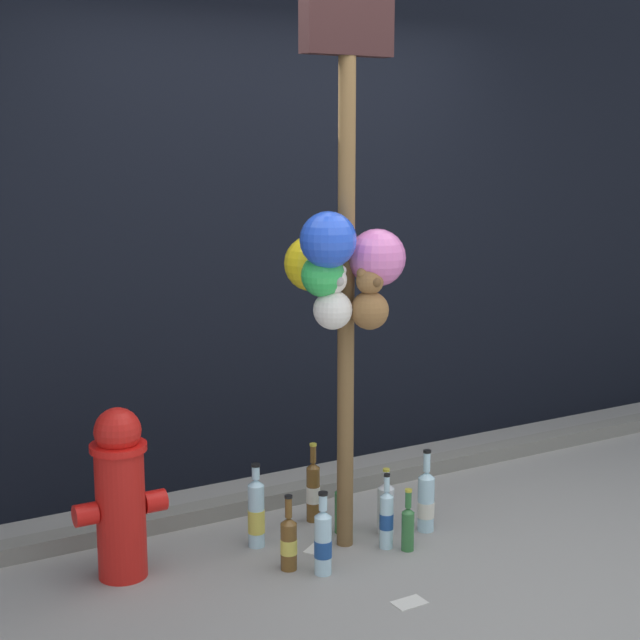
{
  "coord_description": "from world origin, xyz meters",
  "views": [
    {
      "loc": [
        -2.43,
        -3.14,
        1.88
      ],
      "look_at": [
        -0.36,
        0.48,
        1.07
      ],
      "focal_mm": 54.77,
      "sensor_mm": 36.0,
      "label": 1
    }
  ],
  "objects_px": {
    "bottle_0": "(386,518)",
    "bottle_5": "(313,490)",
    "fire_hydrant": "(120,492)",
    "bottle_7": "(426,501)",
    "memorial_post": "(342,235)",
    "bottle_1": "(289,542)",
    "bottle_8": "(408,526)",
    "bottle_2": "(323,541)",
    "bottle_3": "(256,513)",
    "bottle_6": "(386,506)",
    "bottle_4": "(343,507)"
  },
  "relations": [
    {
      "from": "bottle_0",
      "to": "bottle_7",
      "type": "bearing_deg",
      "value": 14.46
    },
    {
      "from": "memorial_post",
      "to": "bottle_4",
      "type": "bearing_deg",
      "value": 56.1
    },
    {
      "from": "bottle_1",
      "to": "bottle_5",
      "type": "xyz_separation_m",
      "value": [
        0.36,
        0.42,
        0.03
      ]
    },
    {
      "from": "bottle_2",
      "to": "bottle_6",
      "type": "xyz_separation_m",
      "value": [
        0.48,
        0.23,
        -0.02
      ]
    },
    {
      "from": "fire_hydrant",
      "to": "bottle_4",
      "type": "bearing_deg",
      "value": -3.74
    },
    {
      "from": "bottle_6",
      "to": "bottle_3",
      "type": "bearing_deg",
      "value": 164.11
    },
    {
      "from": "bottle_3",
      "to": "fire_hydrant",
      "type": "bearing_deg",
      "value": 179.16
    },
    {
      "from": "bottle_4",
      "to": "bottle_7",
      "type": "distance_m",
      "value": 0.4
    },
    {
      "from": "bottle_6",
      "to": "bottle_8",
      "type": "height_order",
      "value": "bottle_6"
    },
    {
      "from": "fire_hydrant",
      "to": "bottle_8",
      "type": "bearing_deg",
      "value": -17.91
    },
    {
      "from": "bottle_5",
      "to": "bottle_6",
      "type": "height_order",
      "value": "bottle_5"
    },
    {
      "from": "fire_hydrant",
      "to": "bottle_0",
      "type": "xyz_separation_m",
      "value": [
        1.14,
        -0.32,
        -0.24
      ]
    },
    {
      "from": "bottle_8",
      "to": "memorial_post",
      "type": "bearing_deg",
      "value": 143.74
    },
    {
      "from": "memorial_post",
      "to": "bottle_7",
      "type": "bearing_deg",
      "value": -4.85
    },
    {
      "from": "bottle_0",
      "to": "bottle_2",
      "type": "distance_m",
      "value": 0.4
    },
    {
      "from": "bottle_4",
      "to": "bottle_8",
      "type": "height_order",
      "value": "bottle_4"
    },
    {
      "from": "bottle_1",
      "to": "bottle_7",
      "type": "xyz_separation_m",
      "value": [
        0.77,
        0.05,
        0.02
      ]
    },
    {
      "from": "memorial_post",
      "to": "bottle_8",
      "type": "height_order",
      "value": "memorial_post"
    },
    {
      "from": "bottle_5",
      "to": "bottle_7",
      "type": "xyz_separation_m",
      "value": [
        0.41,
        -0.37,
        -0.01
      ]
    },
    {
      "from": "bottle_2",
      "to": "bottle_3",
      "type": "xyz_separation_m",
      "value": [
        -0.12,
        0.4,
        0.01
      ]
    },
    {
      "from": "fire_hydrant",
      "to": "bottle_2",
      "type": "relative_size",
      "value": 2.02
    },
    {
      "from": "bottle_3",
      "to": "bottle_8",
      "type": "relative_size",
      "value": 1.36
    },
    {
      "from": "bottle_0",
      "to": "bottle_4",
      "type": "bearing_deg",
      "value": 108.05
    },
    {
      "from": "bottle_6",
      "to": "bottle_7",
      "type": "bearing_deg",
      "value": -20.67
    },
    {
      "from": "bottle_7",
      "to": "fire_hydrant",
      "type": "bearing_deg",
      "value": 170.02
    },
    {
      "from": "memorial_post",
      "to": "bottle_3",
      "type": "xyz_separation_m",
      "value": [
        -0.33,
        0.2,
        -1.28
      ]
    },
    {
      "from": "fire_hydrant",
      "to": "bottle_3",
      "type": "bearing_deg",
      "value": -0.84
    },
    {
      "from": "memorial_post",
      "to": "fire_hydrant",
      "type": "xyz_separation_m",
      "value": [
        -0.96,
        0.21,
        -1.06
      ]
    },
    {
      "from": "bottle_1",
      "to": "bottle_4",
      "type": "xyz_separation_m",
      "value": [
        0.41,
        0.23,
        0.0
      ]
    },
    {
      "from": "bottle_3",
      "to": "bottle_7",
      "type": "height_order",
      "value": "bottle_7"
    },
    {
      "from": "fire_hydrant",
      "to": "bottle_2",
      "type": "bearing_deg",
      "value": -28.42
    },
    {
      "from": "fire_hydrant",
      "to": "bottle_8",
      "type": "relative_size",
      "value": 2.55
    },
    {
      "from": "memorial_post",
      "to": "bottle_2",
      "type": "bearing_deg",
      "value": -136.58
    },
    {
      "from": "bottle_0",
      "to": "bottle_5",
      "type": "height_order",
      "value": "bottle_5"
    },
    {
      "from": "fire_hydrant",
      "to": "bottle_1",
      "type": "xyz_separation_m",
      "value": [
        0.65,
        -0.3,
        -0.25
      ]
    },
    {
      "from": "memorial_post",
      "to": "bottle_0",
      "type": "xyz_separation_m",
      "value": [
        0.18,
        -0.11,
        -1.3
      ]
    },
    {
      "from": "bottle_5",
      "to": "bottle_7",
      "type": "height_order",
      "value": "bottle_7"
    },
    {
      "from": "bottle_1",
      "to": "bottle_3",
      "type": "distance_m",
      "value": 0.29
    },
    {
      "from": "memorial_post",
      "to": "bottle_1",
      "type": "relative_size",
      "value": 7.5
    },
    {
      "from": "bottle_2",
      "to": "bottle_7",
      "type": "xyz_separation_m",
      "value": [
        0.66,
        0.16,
        0.0
      ]
    },
    {
      "from": "fire_hydrant",
      "to": "bottle_0",
      "type": "relative_size",
      "value": 2.1
    },
    {
      "from": "fire_hydrant",
      "to": "bottle_7",
      "type": "xyz_separation_m",
      "value": [
        1.41,
        -0.25,
        -0.23
      ]
    },
    {
      "from": "memorial_post",
      "to": "bottle_8",
      "type": "distance_m",
      "value": 1.36
    },
    {
      "from": "fire_hydrant",
      "to": "bottle_6",
      "type": "distance_m",
      "value": 1.27
    },
    {
      "from": "memorial_post",
      "to": "bottle_8",
      "type": "bearing_deg",
      "value": -36.26
    },
    {
      "from": "bottle_5",
      "to": "bottle_7",
      "type": "relative_size",
      "value": 0.99
    },
    {
      "from": "bottle_0",
      "to": "bottle_3",
      "type": "height_order",
      "value": "bottle_3"
    },
    {
      "from": "bottle_1",
      "to": "bottle_7",
      "type": "distance_m",
      "value": 0.77
    },
    {
      "from": "bottle_3",
      "to": "bottle_5",
      "type": "bearing_deg",
      "value": 19.15
    },
    {
      "from": "fire_hydrant",
      "to": "bottle_3",
      "type": "distance_m",
      "value": 0.67
    }
  ]
}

